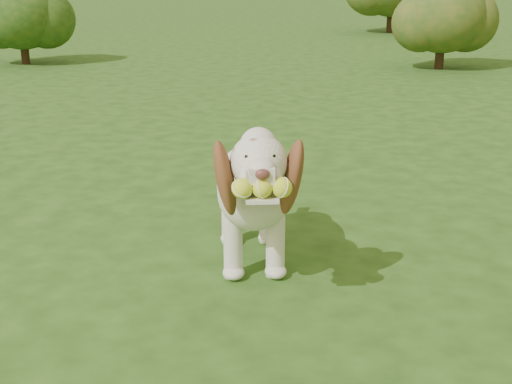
# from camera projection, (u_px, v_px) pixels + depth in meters

# --- Properties ---
(ground) EXTENTS (80.00, 80.00, 0.00)m
(ground) POSITION_uv_depth(u_px,v_px,m) (233.00, 287.00, 3.43)
(ground) COLOR #204012
(ground) RESTS_ON ground
(dog) EXTENTS (0.61, 1.25, 0.82)m
(dog) POSITION_uv_depth(u_px,v_px,m) (253.00, 185.00, 3.54)
(dog) COLOR silver
(dog) RESTS_ON ground
(shrub_a) EXTENTS (1.20, 1.20, 1.25)m
(shrub_a) POSITION_uv_depth(u_px,v_px,m) (21.00, 15.00, 10.77)
(shrub_a) COLOR #382314
(shrub_a) RESTS_ON ground
(shrub_c) EXTENTS (1.26, 1.26, 1.30)m
(shrub_c) POSITION_uv_depth(u_px,v_px,m) (443.00, 16.00, 10.25)
(shrub_c) COLOR #382314
(shrub_c) RESTS_ON ground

